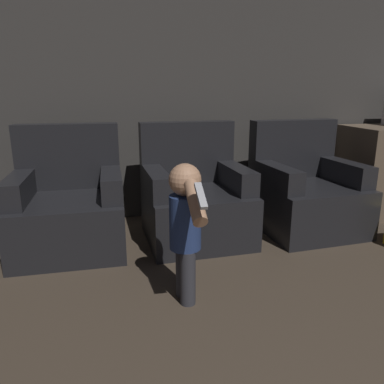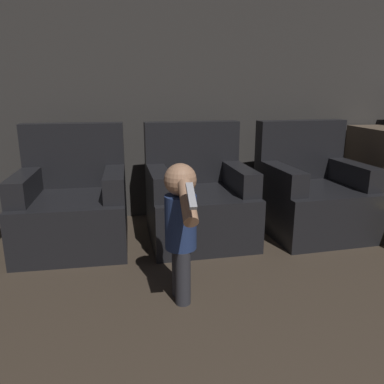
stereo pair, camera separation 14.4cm
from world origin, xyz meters
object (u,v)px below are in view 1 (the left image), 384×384
at_px(armchair_middle, 195,200).
at_px(armchair_left, 69,208).
at_px(armchair_right, 305,194).
at_px(person_toddler, 185,223).

bearing_deg(armchair_middle, armchair_left, 176.99).
bearing_deg(armchair_right, armchair_middle, 175.36).
distance_m(armchair_middle, armchair_right, 1.07).
height_order(armchair_middle, person_toddler, armchair_middle).
xyz_separation_m(armchair_middle, armchair_right, (1.07, -0.00, 0.00)).
bearing_deg(person_toddler, armchair_left, 32.81).
xyz_separation_m(armchair_middle, person_toddler, (-0.28, -1.03, 0.18)).
bearing_deg(armchair_left, armchair_right, -0.72).
height_order(armchair_left, armchair_right, same).
bearing_deg(armchair_right, person_toddler, -147.37).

